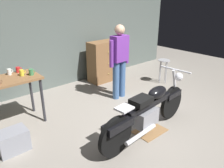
{
  "coord_description": "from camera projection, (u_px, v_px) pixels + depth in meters",
  "views": [
    {
      "loc": [
        -2.59,
        -2.27,
        2.22
      ],
      "look_at": [
        -0.0,
        0.7,
        0.65
      ],
      "focal_mm": 35.44,
      "sensor_mm": 36.0,
      "label": 1
    }
  ],
  "objects": [
    {
      "name": "ground_plane",
      "position": [
        137.0,
        128.0,
        3.99
      ],
      "size": [
        12.0,
        12.0,
        0.0
      ],
      "primitive_type": "plane",
      "color": "gray"
    },
    {
      "name": "back_wall",
      "position": [
        55.0,
        26.0,
        5.38
      ],
      "size": [
        8.0,
        0.12,
        3.1
      ],
      "primitive_type": "cube",
      "color": "#56605B",
      "rests_on": "ground_plane"
    },
    {
      "name": "workbench",
      "position": [
        1.0,
        87.0,
        3.75
      ],
      "size": [
        1.3,
        0.64,
        0.9
      ],
      "color": "brown",
      "rests_on": "ground_plane"
    },
    {
      "name": "motorcycle",
      "position": [
        149.0,
        110.0,
        3.68
      ],
      "size": [
        2.19,
        0.6,
        1.0
      ],
      "rotation": [
        0.0,
        0.0,
        0.08
      ],
      "color": "black",
      "rests_on": "ground_plane"
    },
    {
      "name": "person_standing",
      "position": [
        119.0,
        59.0,
        4.89
      ],
      "size": [
        0.57,
        0.23,
        1.67
      ],
      "rotation": [
        0.0,
        0.0,
        3.18
      ],
      "color": "#406395",
      "rests_on": "ground_plane"
    },
    {
      "name": "shop_stool",
      "position": [
        164.0,
        65.0,
        5.92
      ],
      "size": [
        0.32,
        0.32,
        0.64
      ],
      "color": "#B2B2B7",
      "rests_on": "ground_plane"
    },
    {
      "name": "wooden_dresser",
      "position": [
        103.0,
        62.0,
        6.05
      ],
      "size": [
        0.8,
        0.47,
        1.1
      ],
      "color": "brown",
      "rests_on": "ground_plane"
    },
    {
      "name": "drip_tray",
      "position": [
        150.0,
        131.0,
        3.9
      ],
      "size": [
        0.56,
        0.4,
        0.01
      ],
      "primitive_type": "cube",
      "color": "olive",
      "rests_on": "ground_plane"
    },
    {
      "name": "storage_bin",
      "position": [
        13.0,
        141.0,
        3.36
      ],
      "size": [
        0.44,
        0.32,
        0.34
      ],
      "primitive_type": "cube",
      "color": "gray",
      "rests_on": "ground_plane"
    },
    {
      "name": "mug_yellow_tall",
      "position": [
        22.0,
        73.0,
        3.92
      ],
      "size": [
        0.11,
        0.07,
        0.11
      ],
      "color": "yellow",
      "rests_on": "workbench"
    },
    {
      "name": "mug_red_diner",
      "position": [
        18.0,
        70.0,
        4.1
      ],
      "size": [
        0.11,
        0.08,
        0.1
      ],
      "color": "red",
      "rests_on": "workbench"
    },
    {
      "name": "mug_green_speckled",
      "position": [
        31.0,
        72.0,
        3.95
      ],
      "size": [
        0.12,
        0.08,
        0.11
      ],
      "color": "#3D7F4C",
      "rests_on": "workbench"
    },
    {
      "name": "mug_white_ceramic",
      "position": [
        9.0,
        72.0,
        3.97
      ],
      "size": [
        0.11,
        0.07,
        0.11
      ],
      "color": "white",
      "rests_on": "workbench"
    }
  ]
}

